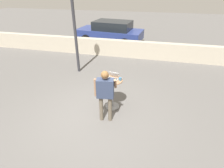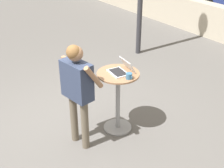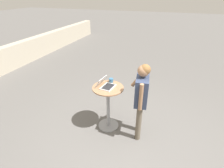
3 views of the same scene
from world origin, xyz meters
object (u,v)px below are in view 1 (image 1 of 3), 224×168
at_px(street_lamp, 73,9).
at_px(standing_person, 105,90).
at_px(cafe_table, 112,90).
at_px(parked_car_near_street, 111,32).
at_px(laptop, 113,78).
at_px(coffee_mug, 120,79).

bearing_deg(street_lamp, standing_person, -54.69).
relative_size(cafe_table, street_lamp, 0.24).
xyz_separation_m(standing_person, parked_car_near_street, (-1.82, 7.89, -0.27)).
xyz_separation_m(parked_car_near_street, street_lamp, (-0.30, -4.90, 1.91)).
bearing_deg(street_lamp, cafe_table, -46.94).
xyz_separation_m(laptop, parked_car_near_street, (-1.86, 7.15, -0.29)).
xyz_separation_m(laptop, coffee_mug, (0.23, -0.04, 0.00)).
height_order(coffee_mug, standing_person, standing_person).
distance_m(cafe_table, standing_person, 0.79).
bearing_deg(cafe_table, street_lamp, 133.06).
relative_size(laptop, street_lamp, 0.09).
xyz_separation_m(laptop, street_lamp, (-2.16, 2.25, 1.62)).
bearing_deg(laptop, parked_car_near_street, 104.56).
xyz_separation_m(cafe_table, laptop, (0.01, 0.05, 0.42)).
xyz_separation_m(standing_person, street_lamp, (-2.11, 2.99, 1.64)).
bearing_deg(laptop, cafe_table, -98.39).
xyz_separation_m(cafe_table, coffee_mug, (0.23, 0.01, 0.42)).
relative_size(cafe_table, coffee_mug, 8.21).
distance_m(cafe_table, street_lamp, 3.75).
relative_size(cafe_table, laptop, 2.74).
distance_m(cafe_table, parked_car_near_street, 7.44).
bearing_deg(laptop, coffee_mug, -8.98).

